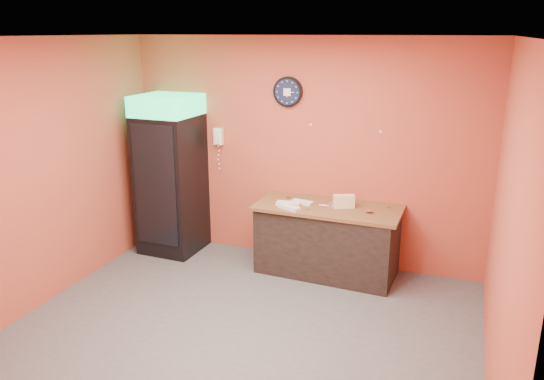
% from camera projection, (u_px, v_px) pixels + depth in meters
% --- Properties ---
extents(floor, '(4.50, 4.50, 0.00)m').
position_uv_depth(floor, '(240.00, 333.00, 5.19)').
color(floor, '#47474C').
rests_on(floor, ground).
extents(back_wall, '(4.50, 0.02, 2.80)m').
position_uv_depth(back_wall, '(302.00, 152.00, 6.59)').
color(back_wall, '#B44832').
rests_on(back_wall, floor).
extents(left_wall, '(0.02, 4.00, 2.80)m').
position_uv_depth(left_wall, '(40.00, 175.00, 5.54)').
color(left_wall, '#B44832').
rests_on(left_wall, floor).
extents(right_wall, '(0.02, 4.00, 2.80)m').
position_uv_depth(right_wall, '(507.00, 228.00, 4.05)').
color(right_wall, '#B44832').
rests_on(right_wall, floor).
extents(ceiling, '(4.50, 4.00, 0.02)m').
position_uv_depth(ceiling, '(234.00, 37.00, 4.39)').
color(ceiling, white).
rests_on(ceiling, back_wall).
extents(beverage_cooler, '(0.75, 0.76, 2.08)m').
position_uv_depth(beverage_cooler, '(169.00, 177.00, 6.90)').
color(beverage_cooler, black).
rests_on(beverage_cooler, floor).
extents(prep_counter, '(1.67, 0.81, 0.82)m').
position_uv_depth(prep_counter, '(327.00, 241.00, 6.40)').
color(prep_counter, black).
rests_on(prep_counter, floor).
extents(wall_clock, '(0.37, 0.06, 0.37)m').
position_uv_depth(wall_clock, '(288.00, 92.00, 6.41)').
color(wall_clock, black).
rests_on(wall_clock, back_wall).
extents(wall_phone, '(0.12, 0.10, 0.22)m').
position_uv_depth(wall_phone, '(218.00, 136.00, 6.88)').
color(wall_phone, white).
rests_on(wall_phone, back_wall).
extents(butcher_paper, '(1.73, 0.82, 0.04)m').
position_uv_depth(butcher_paper, '(328.00, 208.00, 6.28)').
color(butcher_paper, brown).
rests_on(butcher_paper, prep_counter).
extents(sub_roll_stack, '(0.26, 0.17, 0.16)m').
position_uv_depth(sub_roll_stack, '(344.00, 201.00, 6.19)').
color(sub_roll_stack, '#F6E3BF').
rests_on(sub_roll_stack, butcher_paper).
extents(wrapped_sandwich_left, '(0.30, 0.15, 0.04)m').
position_uv_depth(wrapped_sandwich_left, '(288.00, 204.00, 6.30)').
color(wrapped_sandwich_left, silver).
rests_on(wrapped_sandwich_left, butcher_paper).
extents(wrapped_sandwich_mid, '(0.29, 0.21, 0.04)m').
position_uv_depth(wrapped_sandwich_mid, '(289.00, 207.00, 6.16)').
color(wrapped_sandwich_mid, silver).
rests_on(wrapped_sandwich_mid, butcher_paper).
extents(wrapped_sandwich_right, '(0.27, 0.14, 0.04)m').
position_uv_depth(wrapped_sandwich_right, '(302.00, 202.00, 6.35)').
color(wrapped_sandwich_right, silver).
rests_on(wrapped_sandwich_right, butcher_paper).
extents(kitchen_tool, '(0.06, 0.06, 0.06)m').
position_uv_depth(kitchen_tool, '(331.00, 205.00, 6.23)').
color(kitchen_tool, silver).
rests_on(kitchen_tool, butcher_paper).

